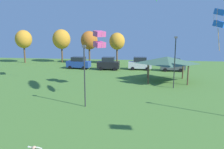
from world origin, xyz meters
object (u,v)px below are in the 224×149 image
object	(u,v)px
parked_car_leftmost	(79,63)
light_post_2	(85,72)
kite_flying_10	(99,39)
parked_car_second_from_left	(108,64)
kite_flying_11	(220,18)
treeline_tree_3	(117,41)
park_pavilion	(167,60)
treeline_tree_0	(24,39)
light_post_0	(175,60)
treeline_tree_1	(61,39)
treeline_tree_2	(89,40)
parked_car_third_from_left	(140,64)
parked_car_rightmost_in_row	(173,65)

from	to	relation	value
parked_car_leftmost	light_post_2	bearing A→B (deg)	-66.18
kite_flying_10	parked_car_second_from_left	bearing A→B (deg)	93.64
kite_flying_11	treeline_tree_3	world-z (taller)	kite_flying_11
park_pavilion	treeline_tree_0	distance (m)	33.59
parked_car_leftmost	treeline_tree_3	size ratio (longest dim) A/B	0.69
kite_flying_11	light_post_0	size ratio (longest dim) A/B	0.71
kite_flying_10	treeline_tree_1	bearing A→B (deg)	120.14
parked_car_second_from_left	treeline_tree_3	distance (m)	8.49
treeline_tree_3	treeline_tree_0	bearing A→B (deg)	-177.83
light_post_2	treeline_tree_2	bearing A→B (deg)	102.01
parked_car_second_from_left	parked_car_third_from_left	size ratio (longest dim) A/B	0.95
parked_car_leftmost	parked_car_rightmost_in_row	size ratio (longest dim) A/B	1.06
treeline_tree_1	parked_car_leftmost	bearing A→B (deg)	-52.94
parked_car_rightmost_in_row	treeline_tree_2	world-z (taller)	treeline_tree_2
kite_flying_11	parked_car_second_from_left	bearing A→B (deg)	135.47
kite_flying_11	park_pavilion	distance (m)	9.65
parked_car_second_from_left	park_pavilion	bearing A→B (deg)	-41.32
park_pavilion	light_post_0	bearing A→B (deg)	-82.60
parked_car_rightmost_in_row	light_post_0	xyz separation A→B (m)	(-1.35, -12.87, 2.55)
treeline_tree_3	light_post_0	bearing A→B (deg)	-64.78
parked_car_third_from_left	treeline_tree_2	xyz separation A→B (m)	(-11.13, 6.64, 3.88)
parked_car_rightmost_in_row	treeline_tree_2	size ratio (longest dim) A/B	0.62
light_post_0	treeline_tree_2	distance (m)	25.55
parked_car_second_from_left	treeline_tree_0	size ratio (longest dim) A/B	0.56
parked_car_rightmost_in_row	treeline_tree_0	world-z (taller)	treeline_tree_0
park_pavilion	light_post_0	size ratio (longest dim) A/B	1.04
kite_flying_10	light_post_0	world-z (taller)	kite_flying_10
parked_car_rightmost_in_row	light_post_0	size ratio (longest dim) A/B	0.66
parked_car_third_from_left	light_post_0	size ratio (longest dim) A/B	0.65
kite_flying_10	treeline_tree_3	xyz separation A→B (m)	(-0.09, 21.03, -1.36)
parked_car_third_from_left	parked_car_rightmost_in_row	size ratio (longest dim) A/B	0.99
kite_flying_10	parked_car_second_from_left	xyz separation A→B (m)	(-0.85, 13.43, -5.06)
park_pavilion	treeline_tree_0	world-z (taller)	treeline_tree_0
kite_flying_11	parked_car_second_from_left	xyz separation A→B (m)	(-14.83, 14.59, -7.50)
parked_car_rightmost_in_row	treeline_tree_2	xyz separation A→B (m)	(-16.97, 7.31, 3.90)
parked_car_second_from_left	light_post_0	distance (m)	16.58
park_pavilion	light_post_0	xyz separation A→B (m)	(0.54, -4.17, 0.62)
treeline_tree_2	treeline_tree_3	size ratio (longest dim) A/B	1.05
parked_car_leftmost	parked_car_second_from_left	world-z (taller)	parked_car_second_from_left
parked_car_leftmost	kite_flying_10	bearing A→B (deg)	-57.52
light_post_2	kite_flying_10	bearing A→B (deg)	89.93
light_post_0	park_pavilion	bearing A→B (deg)	97.40
parked_car_rightmost_in_row	treeline_tree_1	size ratio (longest dim) A/B	0.59
kite_flying_11	parked_car_leftmost	bearing A→B (deg)	143.86
kite_flying_10	parked_car_leftmost	distance (m)	16.28
parked_car_leftmost	treeline_tree_3	distance (m)	10.40
parked_car_rightmost_in_row	treeline_tree_1	world-z (taller)	treeline_tree_1
light_post_0	treeline_tree_3	size ratio (longest dim) A/B	0.98
parked_car_leftmost	treeline_tree_1	world-z (taller)	treeline_tree_1
kite_flying_10	treeline_tree_1	world-z (taller)	treeline_tree_1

